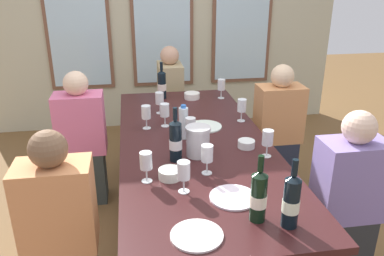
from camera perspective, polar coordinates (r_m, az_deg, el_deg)
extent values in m
plane|color=brown|center=(3.02, 0.39, -14.94)|extent=(12.00, 12.00, 0.00)
cube|color=#BEB99A|center=(4.71, -4.47, 17.56)|extent=(4.20, 0.06, 2.90)
cube|color=brown|center=(4.68, -16.61, 16.73)|extent=(0.72, 0.03, 1.88)
cube|color=silver|center=(4.66, -16.63, 16.71)|extent=(0.64, 0.01, 1.80)
cube|color=brown|center=(4.66, -4.42, 17.51)|extent=(0.72, 0.03, 1.88)
cube|color=silver|center=(4.65, -4.40, 17.50)|extent=(0.64, 0.01, 1.80)
cube|color=brown|center=(4.84, 7.41, 17.57)|extent=(0.72, 0.03, 1.88)
cube|color=silver|center=(4.82, 7.46, 17.55)|extent=(0.64, 0.01, 1.80)
cube|color=#381819|center=(2.64, 0.42, -2.39)|extent=(1.00, 2.35, 0.04)
cube|color=#381819|center=(3.75, -8.46, -1.16)|extent=(0.07, 0.07, 0.70)
cube|color=#381819|center=(3.84, 3.65, -0.41)|extent=(0.07, 0.07, 0.70)
cylinder|color=white|center=(2.02, 6.03, -9.99)|extent=(0.24, 0.24, 0.01)
cylinder|color=white|center=(2.88, 1.85, 0.23)|extent=(0.25, 0.25, 0.01)
cylinder|color=white|center=(1.76, 0.70, -15.36)|extent=(0.23, 0.23, 0.01)
cylinder|color=silver|center=(2.41, 0.88, -2.17)|extent=(0.14, 0.14, 0.17)
cylinder|color=silver|center=(2.37, 0.89, -0.08)|extent=(0.16, 0.16, 0.02)
cylinder|color=black|center=(2.34, -2.40, -2.09)|extent=(0.08, 0.07, 0.24)
cone|color=black|center=(2.29, -2.45, 0.91)|extent=(0.08, 0.07, 0.02)
cylinder|color=black|center=(2.27, -2.47, 2.07)|extent=(0.03, 0.03, 0.08)
cylinder|color=silver|center=(2.34, -2.39, -2.36)|extent=(0.08, 0.08, 0.06)
cylinder|color=black|center=(1.82, 9.64, -10.03)|extent=(0.08, 0.07, 0.23)
cone|color=black|center=(1.76, 9.90, -6.54)|extent=(0.08, 0.07, 0.02)
cylinder|color=black|center=(1.74, 10.01, -5.10)|extent=(0.03, 0.03, 0.08)
cylinder|color=white|center=(1.83, 9.62, -10.34)|extent=(0.08, 0.08, 0.06)
cylinder|color=black|center=(3.52, -4.41, 6.16)|extent=(0.08, 0.08, 0.23)
cone|color=black|center=(3.49, -4.47, 8.16)|extent=(0.08, 0.08, 0.02)
cylinder|color=black|center=(3.47, -4.49, 8.95)|extent=(0.03, 0.03, 0.08)
cylinder|color=silver|center=(3.52, -4.40, 5.98)|extent=(0.08, 0.08, 0.06)
cylinder|color=black|center=(1.81, 14.21, -10.58)|extent=(0.07, 0.07, 0.23)
cone|color=black|center=(1.75, 14.61, -7.02)|extent=(0.07, 0.07, 0.02)
cylinder|color=black|center=(1.73, 14.76, -5.58)|extent=(0.03, 0.03, 0.08)
cylinder|color=silver|center=(1.82, 14.18, -10.89)|extent=(0.08, 0.08, 0.06)
cylinder|color=white|center=(2.18, -3.22, -6.67)|extent=(0.13, 0.13, 0.05)
cylinder|color=white|center=(3.52, 0.00, 4.73)|extent=(0.14, 0.14, 0.05)
cylinder|color=white|center=(2.57, 7.91, -2.31)|extent=(0.11, 0.11, 0.05)
cylinder|color=white|center=(2.65, -1.24, 0.71)|extent=(0.06, 0.06, 0.22)
cylinder|color=blue|center=(2.61, -1.26, 3.16)|extent=(0.04, 0.04, 0.02)
cylinder|color=white|center=(2.87, -6.60, -0.02)|extent=(0.06, 0.06, 0.00)
cylinder|color=white|center=(2.86, -6.64, 0.72)|extent=(0.01, 0.01, 0.07)
cylinder|color=white|center=(2.83, -6.71, 2.32)|extent=(0.07, 0.07, 0.09)
cylinder|color=white|center=(2.90, -3.94, 0.31)|extent=(0.06, 0.06, 0.00)
cylinder|color=white|center=(2.89, -3.96, 1.04)|extent=(0.01, 0.01, 0.07)
cylinder|color=white|center=(2.86, -4.00, 2.63)|extent=(0.07, 0.07, 0.09)
cylinder|color=white|center=(2.63, -0.22, -2.04)|extent=(0.06, 0.06, 0.00)
cylinder|color=white|center=(2.61, -0.22, -1.25)|extent=(0.01, 0.01, 0.07)
cylinder|color=white|center=(2.58, -0.22, 0.49)|extent=(0.07, 0.07, 0.09)
cylinder|color=white|center=(3.17, -4.68, 2.21)|extent=(0.06, 0.06, 0.00)
cylinder|color=white|center=(3.16, -4.70, 2.89)|extent=(0.01, 0.01, 0.07)
cylinder|color=white|center=(3.13, -4.75, 4.35)|extent=(0.07, 0.07, 0.09)
cylinder|color=#590C19|center=(3.14, -4.73, 3.84)|extent=(0.06, 0.06, 0.03)
cylinder|color=white|center=(2.24, 2.18, -6.56)|extent=(0.06, 0.06, 0.00)
cylinder|color=white|center=(2.22, 2.19, -5.66)|extent=(0.01, 0.01, 0.07)
cylinder|color=white|center=(2.18, 2.22, -3.69)|extent=(0.07, 0.07, 0.09)
cylinder|color=beige|center=(2.20, 2.21, -4.40)|extent=(0.06, 0.06, 0.03)
cylinder|color=white|center=(2.07, -1.20, -9.21)|extent=(0.06, 0.06, 0.00)
cylinder|color=white|center=(2.05, -1.20, -8.27)|extent=(0.01, 0.01, 0.07)
cylinder|color=white|center=(2.00, -1.22, -6.17)|extent=(0.07, 0.07, 0.09)
cylinder|color=white|center=(3.02, 7.16, 1.06)|extent=(0.06, 0.06, 0.00)
cylinder|color=white|center=(3.00, 7.20, 1.76)|extent=(0.01, 0.01, 0.07)
cylinder|color=white|center=(2.98, 7.27, 3.30)|extent=(0.07, 0.07, 0.09)
cylinder|color=#590C19|center=(2.99, 7.24, 2.69)|extent=(0.06, 0.06, 0.02)
cylinder|color=white|center=(3.55, 4.25, 4.39)|extent=(0.06, 0.06, 0.00)
cylinder|color=white|center=(3.53, 4.26, 5.00)|extent=(0.01, 0.01, 0.07)
cylinder|color=white|center=(3.51, 4.30, 6.33)|extent=(0.07, 0.07, 0.09)
cylinder|color=maroon|center=(3.52, 4.29, 5.92)|extent=(0.06, 0.06, 0.04)
cylinder|color=white|center=(2.48, 10.77, -4.02)|extent=(0.06, 0.06, 0.00)
cylinder|color=white|center=(2.46, 10.84, -3.19)|extent=(0.01, 0.01, 0.07)
cylinder|color=white|center=(2.43, 10.98, -1.37)|extent=(0.07, 0.07, 0.09)
cylinder|color=white|center=(2.17, -6.58, -7.67)|extent=(0.06, 0.06, 0.00)
cylinder|color=white|center=(2.15, -6.62, -6.75)|extent=(0.01, 0.01, 0.07)
cylinder|color=white|center=(2.12, -6.72, -4.73)|extent=(0.07, 0.07, 0.09)
cube|color=#313835|center=(3.40, -15.16, -6.65)|extent=(0.32, 0.24, 0.45)
cube|color=pink|center=(3.21, -15.97, 0.66)|extent=(0.38, 0.24, 0.48)
sphere|color=beige|center=(3.11, -16.60, 6.25)|extent=(0.19, 0.19, 0.19)
cube|color=#242A3C|center=(3.56, 11.96, -5.00)|extent=(0.32, 0.24, 0.45)
cube|color=tan|center=(3.38, 12.58, 2.05)|extent=(0.38, 0.24, 0.48)
sphere|color=beige|center=(3.28, 13.05, 7.40)|extent=(0.19, 0.19, 0.19)
cube|color=#DF8E58|center=(2.16, -19.10, -10.76)|extent=(0.38, 0.24, 0.48)
sphere|color=brown|center=(2.01, -20.25, -2.88)|extent=(0.19, 0.19, 0.19)
cube|color=#2B2D30|center=(2.70, 20.62, -15.66)|extent=(0.32, 0.24, 0.45)
cube|color=#8572B7|center=(2.46, 22.07, -6.97)|extent=(0.38, 0.24, 0.48)
sphere|color=beige|center=(2.32, 23.20, 0.09)|extent=(0.19, 0.19, 0.19)
cube|color=#262843|center=(4.23, -3.05, -0.04)|extent=(0.24, 0.32, 0.45)
cube|color=tan|center=(4.08, -3.18, 6.02)|extent=(0.24, 0.38, 0.48)
sphere|color=tan|center=(4.00, -3.28, 10.51)|extent=(0.19, 0.19, 0.19)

